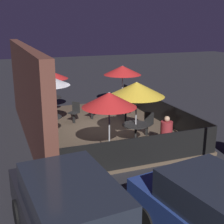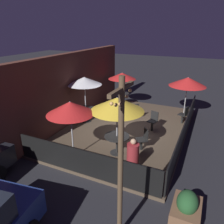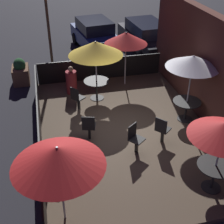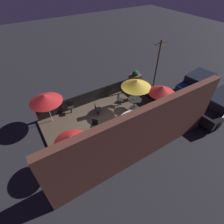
{
  "view_description": "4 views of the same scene",
  "coord_description": "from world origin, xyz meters",
  "px_view_note": "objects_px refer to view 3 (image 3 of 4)",
  "views": [
    {
      "loc": [
        -12.1,
        4.24,
        4.45
      ],
      "look_at": [
        -0.86,
        -0.13,
        0.99
      ],
      "focal_mm": 50.0,
      "sensor_mm": 36.0,
      "label": 1
    },
    {
      "loc": [
        -9.25,
        -3.5,
        4.84
      ],
      "look_at": [
        -0.91,
        0.38,
        1.23
      ],
      "focal_mm": 35.0,
      "sensor_mm": 36.0,
      "label": 2
    },
    {
      "loc": [
        8.31,
        -2.34,
        6.19
      ],
      "look_at": [
        0.39,
        -0.51,
        1.12
      ],
      "focal_mm": 50.0,
      "sensor_mm": 36.0,
      "label": 3
    },
    {
      "loc": [
        4.28,
        7.03,
        8.33
      ],
      "look_at": [
        0.03,
        0.23,
        1.31
      ],
      "focal_mm": 28.0,
      "sensor_mm": 36.0,
      "label": 4
    }
  ],
  "objects_px": {
    "patio_chair_0": "(89,126)",
    "light_post": "(48,24)",
    "patio_chair_1": "(162,129)",
    "patio_umbrella_0": "(224,129)",
    "patio_umbrella_2": "(193,62)",
    "planter_box": "(21,72)",
    "patio_chair_4": "(52,162)",
    "patio_chair_3": "(77,98)",
    "patron_0": "(71,82)",
    "patio_umbrella_4": "(126,38)",
    "patio_chair_2": "(135,138)",
    "patio_umbrella_1": "(96,48)",
    "patio_umbrella_3": "(58,156)",
    "dining_table_0": "(215,170)",
    "parked_car_0": "(95,34)",
    "dining_table_1": "(97,84)",
    "parked_car_1": "(146,37)",
    "dining_table_2": "(187,105)"
  },
  "relations": [
    {
      "from": "patio_umbrella_1",
      "to": "light_post",
      "type": "bearing_deg",
      "value": -155.17
    },
    {
      "from": "patio_umbrella_1",
      "to": "patio_chair_0",
      "type": "bearing_deg",
      "value": -15.74
    },
    {
      "from": "dining_table_1",
      "to": "planter_box",
      "type": "relative_size",
      "value": 0.88
    },
    {
      "from": "patio_umbrella_1",
      "to": "patio_chair_3",
      "type": "distance_m",
      "value": 1.91
    },
    {
      "from": "dining_table_1",
      "to": "patio_chair_1",
      "type": "distance_m",
      "value": 3.59
    },
    {
      "from": "patio_umbrella_4",
      "to": "patron_0",
      "type": "height_order",
      "value": "patio_umbrella_4"
    },
    {
      "from": "patio_umbrella_2",
      "to": "patio_umbrella_3",
      "type": "distance_m",
      "value": 5.67
    },
    {
      "from": "patio_umbrella_2",
      "to": "patio_chair_0",
      "type": "bearing_deg",
      "value": -82.85
    },
    {
      "from": "patio_umbrella_3",
      "to": "parked_car_0",
      "type": "bearing_deg",
      "value": 166.05
    },
    {
      "from": "patio_umbrella_0",
      "to": "patio_umbrella_1",
      "type": "relative_size",
      "value": 0.89
    },
    {
      "from": "planter_box",
      "to": "patio_umbrella_0",
      "type": "bearing_deg",
      "value": 32.59
    },
    {
      "from": "patio_chair_1",
      "to": "patron_0",
      "type": "relative_size",
      "value": 0.81
    },
    {
      "from": "patron_0",
      "to": "planter_box",
      "type": "bearing_deg",
      "value": 140.95
    },
    {
      "from": "patio_umbrella_1",
      "to": "parked_car_0",
      "type": "distance_m",
      "value": 5.92
    },
    {
      "from": "patio_umbrella_3",
      "to": "light_post",
      "type": "height_order",
      "value": "light_post"
    },
    {
      "from": "patio_umbrella_2",
      "to": "patio_chair_3",
      "type": "height_order",
      "value": "patio_umbrella_2"
    },
    {
      "from": "dining_table_2",
      "to": "light_post",
      "type": "height_order",
      "value": "light_post"
    },
    {
      "from": "patio_chair_1",
      "to": "light_post",
      "type": "distance_m",
      "value": 7.36
    },
    {
      "from": "patio_umbrella_1",
      "to": "patio_chair_0",
      "type": "xyz_separation_m",
      "value": [
        2.63,
        -0.74,
        -1.55
      ]
    },
    {
      "from": "dining_table_0",
      "to": "patio_chair_0",
      "type": "xyz_separation_m",
      "value": [
        -2.79,
        -2.79,
        -0.1
      ]
    },
    {
      "from": "parked_car_1",
      "to": "patio_chair_3",
      "type": "bearing_deg",
      "value": -43.89
    },
    {
      "from": "patio_chair_0",
      "to": "light_post",
      "type": "distance_m",
      "value": 6.16
    },
    {
      "from": "patio_umbrella_2",
      "to": "parked_car_0",
      "type": "relative_size",
      "value": 0.59
    },
    {
      "from": "patio_umbrella_2",
      "to": "patio_chair_1",
      "type": "xyz_separation_m",
      "value": [
        1.09,
        -1.3,
        -1.67
      ]
    },
    {
      "from": "patio_chair_4",
      "to": "patron_0",
      "type": "bearing_deg",
      "value": 95.7
    },
    {
      "from": "patio_umbrella_3",
      "to": "light_post",
      "type": "relative_size",
      "value": 0.53
    },
    {
      "from": "patio_umbrella_2",
      "to": "patio_umbrella_4",
      "type": "bearing_deg",
      "value": -156.86
    },
    {
      "from": "patio_umbrella_1",
      "to": "patio_umbrella_3",
      "type": "distance_m",
      "value": 5.83
    },
    {
      "from": "patio_umbrella_2",
      "to": "dining_table_2",
      "type": "xyz_separation_m",
      "value": [
        0.0,
        0.0,
        -1.6
      ]
    },
    {
      "from": "dining_table_1",
      "to": "patio_umbrella_2",
      "type": "bearing_deg",
      "value": 51.42
    },
    {
      "from": "patio_umbrella_0",
      "to": "light_post",
      "type": "xyz_separation_m",
      "value": [
        -8.69,
        -3.56,
        0.23
      ]
    },
    {
      "from": "planter_box",
      "to": "light_post",
      "type": "distance_m",
      "value": 2.42
    },
    {
      "from": "patio_umbrella_4",
      "to": "patio_chair_4",
      "type": "bearing_deg",
      "value": -33.96
    },
    {
      "from": "patio_umbrella_0",
      "to": "patio_umbrella_2",
      "type": "bearing_deg",
      "value": 167.74
    },
    {
      "from": "patio_umbrella_4",
      "to": "patio_chair_1",
      "type": "bearing_deg",
      "value": 0.64
    },
    {
      "from": "patio_umbrella_1",
      "to": "light_post",
      "type": "distance_m",
      "value": 3.6
    },
    {
      "from": "patron_0",
      "to": "patio_chair_3",
      "type": "bearing_deg",
      "value": -87.0
    },
    {
      "from": "patio_chair_3",
      "to": "patio_umbrella_3",
      "type": "bearing_deg",
      "value": -139.9
    },
    {
      "from": "planter_box",
      "to": "parked_car_0",
      "type": "height_order",
      "value": "parked_car_0"
    },
    {
      "from": "patio_chair_4",
      "to": "patio_chair_3",
      "type": "bearing_deg",
      "value": 90.13
    },
    {
      "from": "dining_table_1",
      "to": "parked_car_1",
      "type": "distance_m",
      "value": 5.88
    },
    {
      "from": "patio_umbrella_1",
      "to": "patio_umbrella_2",
      "type": "xyz_separation_m",
      "value": [
        2.2,
        2.75,
        0.12
      ]
    },
    {
      "from": "light_post",
      "to": "parked_car_1",
      "type": "distance_m",
      "value": 5.45
    },
    {
      "from": "patio_umbrella_3",
      "to": "dining_table_2",
      "type": "distance_m",
      "value": 5.81
    },
    {
      "from": "patio_umbrella_2",
      "to": "patio_chair_2",
      "type": "distance_m",
      "value": 3.09
    },
    {
      "from": "patio_chair_4",
      "to": "dining_table_0",
      "type": "bearing_deg",
      "value": 0.0
    },
    {
      "from": "patio_chair_0",
      "to": "patron_0",
      "type": "relative_size",
      "value": 0.82
    },
    {
      "from": "patio_chair_0",
      "to": "light_post",
      "type": "bearing_deg",
      "value": 23.16
    },
    {
      "from": "patio_umbrella_2",
      "to": "patio_chair_4",
      "type": "relative_size",
      "value": 2.55
    },
    {
      "from": "patio_umbrella_2",
      "to": "patio_chair_3",
      "type": "relative_size",
      "value": 2.58
    }
  ]
}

